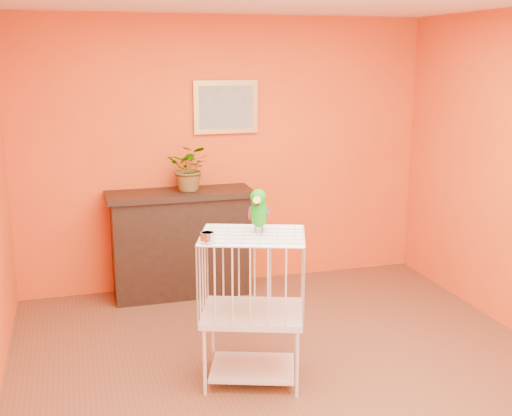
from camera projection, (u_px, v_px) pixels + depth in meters
name	position (u px, v px, depth m)	size (l,w,h in m)	color
ground	(304.00, 388.00, 4.40)	(4.50, 4.50, 0.00)	brown
room_shell	(308.00, 160.00, 4.03)	(4.50, 4.50, 4.50)	#EC4C16
console_cabinet	(181.00, 243.00, 6.04)	(1.35, 0.49, 1.00)	black
potted_plant	(190.00, 173.00, 5.90)	(0.39, 0.43, 0.34)	#26722D
framed_picture	(226.00, 107.00, 6.07)	(0.62, 0.04, 0.50)	#C39445
birdcage	(253.00, 306.00, 4.40)	(0.82, 0.72, 1.06)	silver
feed_cup	(207.00, 237.00, 4.10)	(0.09, 0.09, 0.06)	silver
parrot	(259.00, 210.00, 4.29)	(0.18, 0.28, 0.31)	#59544C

